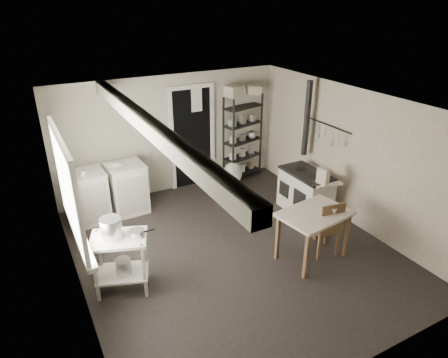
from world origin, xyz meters
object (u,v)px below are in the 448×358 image
base_cabinets (108,192)px  shelf_rack (243,135)px  chair (324,225)px  work_table (312,236)px  flour_sack (233,174)px  prep_table (122,264)px  stove (306,190)px  stockpot (111,229)px

base_cabinets → shelf_rack: bearing=4.2°
base_cabinets → shelf_rack: size_ratio=0.77×
chair → work_table: bearing=-163.8°
flour_sack → chair: bearing=-89.4°
prep_table → flour_sack: bearing=36.6°
stove → flour_sack: (-0.59, 1.63, -0.20)m
base_cabinets → chair: chair is taller
prep_table → stove: (3.48, 0.53, 0.04)m
stove → work_table: 1.41m
stockpot → work_table: bearing=-13.8°
base_cabinets → work_table: size_ratio=1.37×
base_cabinets → shelf_rack: 2.99m
base_cabinets → chair: (2.60, -2.67, 0.02)m
stockpot → flour_sack: (2.95, 2.11, -0.70)m
shelf_rack → flour_sack: 0.83m
chair → prep_table: bearing=177.7°
shelf_rack → flour_sack: size_ratio=3.68×
stove → work_table: bearing=-124.7°
stockpot → base_cabinets: size_ratio=0.21×
prep_table → stockpot: stockpot is taller
shelf_rack → base_cabinets: bearing=171.9°
base_cabinets → stove: 3.51m
stockpot → prep_table: bearing=-30.9°
prep_table → flour_sack: 3.61m
stockpot → base_cabinets: bearing=79.2°
shelf_rack → stove: bearing=-97.5°
prep_table → chair: bearing=-11.8°
shelf_rack → stove: (0.23, -1.86, -0.51)m
shelf_rack → chair: (-0.33, -2.99, -0.46)m
shelf_rack → chair: size_ratio=1.96×
flour_sack → stove: bearing=-70.1°
stockpot → base_cabinets: 2.12m
prep_table → base_cabinets: base_cabinets is taller
prep_table → chair: 2.99m
stove → flour_sack: size_ratio=2.03×
stove → flour_sack: stove is taller
prep_table → shelf_rack: bearing=36.2°
chair → base_cabinets: bearing=143.6°
prep_table → chair: (2.92, -0.61, 0.08)m
prep_table → work_table: bearing=-13.3°
stove → flour_sack: 1.74m
work_table → flour_sack: work_table is taller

